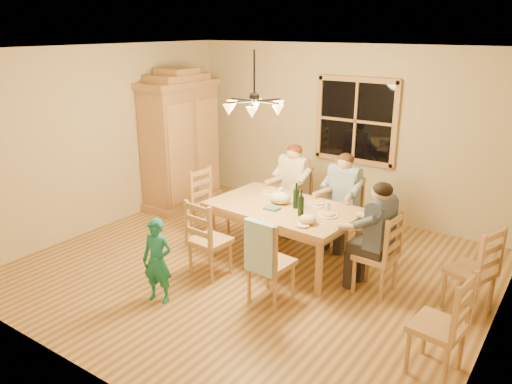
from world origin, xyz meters
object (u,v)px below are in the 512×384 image
Objects in this scene: chair_near_left at (210,252)px; chair_near_right at (271,274)px; adult_plaid_man at (344,189)px; chair_spare_back at (469,284)px; chair_end_left at (211,216)px; chair_far_left at (292,212)px; chair_far_right at (342,225)px; wine_bottle_b at (301,203)px; child at (157,261)px; chair_end_right at (375,267)px; wine_bottle_a at (296,196)px; armoire at (181,144)px; adult_woman at (293,178)px; adult_slate_man at (379,224)px; chandelier at (254,106)px; chair_spare_front at (435,341)px.

chair_near_right is at bearing 0.00° from chair_near_left.
adult_plaid_man is 0.88× the size of chair_spare_back.
adult_plaid_man is at bearing 64.80° from chair_near_left.
chair_near_right is 1.98m from chair_end_left.
chair_near_right is at bearing 93.37° from adult_plaid_man.
chair_near_right is at bearing 138.52° from chair_spare_back.
chair_far_right is at bearing 180.00° from chair_far_left.
wine_bottle_b reaches higher than child.
wine_bottle_a is (-1.14, 0.12, 0.62)m from chair_end_right.
chair_far_left is 1.98m from chair_end_right.
chair_far_left is at bearing 0.34° from armoire.
chair_end_right is (0.87, -0.95, 0.00)m from chair_far_right.
adult_woman is at bearing 122.36° from wine_bottle_a.
armoire is 3.28m from child.
chair_near_right is at bearing 93.37° from chair_far_right.
chair_near_right is at bearing 136.74° from adult_slate_man.
chandelier is at bearing 54.63° from chair_near_left.
chair_far_right is at bearing 72.36° from wine_bottle_a.
adult_plaid_man is 0.88× the size of chair_spare_front.
child is at bearing 89.44° from adult_woman.
adult_slate_man is at bearing -5.92° from wine_bottle_a.
chair_near_left is 1.13× the size of adult_woman.
chandelier is 1.28m from wine_bottle_a.
adult_woman is at bearing 99.87° from chandelier.
chair_end_right is 3.00× the size of wine_bottle_b.
adult_slate_man is at bearing 46.74° from chair_near_right.
child is 2.94m from chair_spare_front.
adult_plaid_man reaches higher than chair_spare_back.
chair_near_right is at bearing 90.00° from chair_spare_front.
wine_bottle_a is at bearing 91.38° from chair_end_left.
chair_far_right is 1.02× the size of child.
wine_bottle_a is (0.33, 0.44, -1.15)m from chandelier.
chair_end_left is 1.13× the size of adult_woman.
adult_woman is at bearing 59.28° from chair_spare_front.
chair_spare_back is at bearing 162.09° from chair_far_right.
chair_far_right is at bearing 85.23° from wine_bottle_b.
wine_bottle_b reaches higher than chair_spare_back.
chair_spare_front is 1.25m from chair_spare_back.
armoire is 2.32× the size of chair_spare_front.
chair_far_right and chair_end_left have the same top height.
chandelier is at bearing 106.39° from chair_end_right.
chair_far_left is at bearing 90.00° from chair_near_left.
adult_plaid_man reaches higher than chair_spare_front.
chair_far_left is 1.46m from wine_bottle_b.
adult_slate_man is at bearing 136.64° from chair_far_right.
chair_near_right is (3.00, -1.82, -0.75)m from armoire.
adult_plaid_man reaches higher than wine_bottle_a.
chair_far_left is at bearing -71.81° from adult_woman.
chair_end_left is (-1.73, -0.76, 0.00)m from chair_far_right.
chandelier is 1.95m from adult_slate_man.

